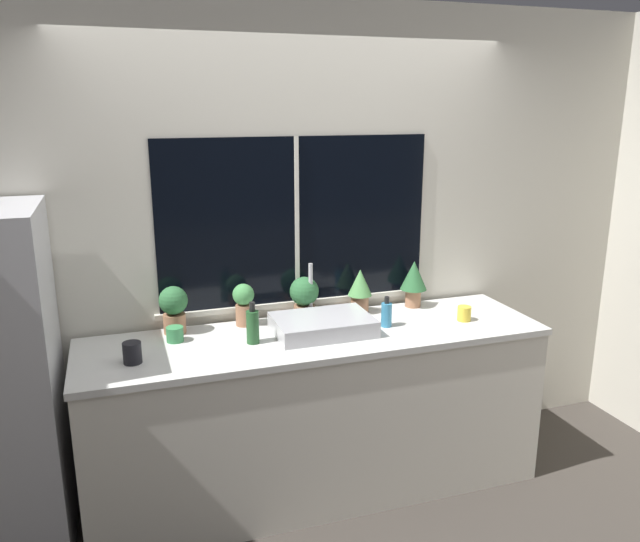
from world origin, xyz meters
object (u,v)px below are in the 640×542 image
(potted_plant_right, at_px, (360,288))
(mug_yellow, at_px, (464,313))
(bottle_tall, at_px, (253,326))
(mug_green, at_px, (175,334))
(potted_plant_left, at_px, (244,302))
(potted_plant_center, at_px, (304,295))
(sink, at_px, (322,324))
(potted_plant_far_right, at_px, (414,279))
(potted_plant_far_left, at_px, (174,307))
(mug_black, at_px, (132,353))
(soap_bottle, at_px, (386,314))

(potted_plant_right, bearing_deg, mug_yellow, -32.56)
(bottle_tall, bearing_deg, mug_green, 158.33)
(potted_plant_left, distance_m, mug_green, 0.43)
(potted_plant_center, relative_size, mug_green, 2.78)
(sink, bearing_deg, potted_plant_far_right, 20.61)
(potted_plant_far_left, relative_size, bottle_tall, 1.17)
(potted_plant_far_left, relative_size, potted_plant_far_right, 0.91)
(sink, distance_m, potted_plant_far_left, 0.80)
(mug_black, relative_size, mug_green, 1.17)
(mug_black, height_order, mug_green, mug_black)
(potted_plant_left, distance_m, potted_plant_center, 0.35)
(potted_plant_right, bearing_deg, potted_plant_far_left, 180.00)
(potted_plant_left, xyz_separation_m, soap_bottle, (0.75, -0.27, -0.06))
(bottle_tall, bearing_deg, mug_yellow, -2.13)
(soap_bottle, relative_size, mug_yellow, 2.04)
(potted_plant_right, height_order, bottle_tall, potted_plant_right)
(potted_plant_center, xyz_separation_m, mug_black, (-0.97, -0.35, -0.09))
(potted_plant_right, xyz_separation_m, bottle_tall, (-0.71, -0.28, -0.06))
(potted_plant_right, relative_size, mug_green, 2.96)
(sink, xyz_separation_m, soap_bottle, (0.37, -0.02, 0.03))
(potted_plant_left, bearing_deg, mug_green, -161.80)
(potted_plant_center, distance_m, mug_black, 1.03)
(sink, height_order, potted_plant_far_right, sink)
(bottle_tall, distance_m, mug_yellow, 1.22)
(sink, xyz_separation_m, bottle_tall, (-0.39, -0.03, 0.05))
(potted_plant_far_left, height_order, potted_plant_far_right, potted_plant_far_right)
(potted_plant_far_right, bearing_deg, mug_yellow, -63.86)
(potted_plant_center, distance_m, mug_yellow, 0.92)
(sink, distance_m, potted_plant_left, 0.46)
(soap_bottle, height_order, mug_black, soap_bottle)
(mug_black, distance_m, mug_yellow, 1.82)
(potted_plant_far_left, distance_m, potted_plant_far_right, 1.43)
(mug_green, bearing_deg, potted_plant_center, 9.83)
(sink, distance_m, potted_plant_far_right, 0.73)
(potted_plant_left, relative_size, potted_plant_right, 0.91)
(potted_plant_far_left, xyz_separation_m, potted_plant_left, (0.38, 0.00, -0.01))
(mug_green, bearing_deg, potted_plant_left, 18.20)
(potted_plant_right, bearing_deg, sink, -141.72)
(potted_plant_far_left, bearing_deg, bottle_tall, -37.36)
(potted_plant_center, height_order, mug_green, potted_plant_center)
(bottle_tall, relative_size, mug_yellow, 2.61)
(potted_plant_left, xyz_separation_m, potted_plant_center, (0.35, 0.00, 0.00))
(potted_plant_far_left, bearing_deg, mug_yellow, -11.61)
(potted_plant_right, relative_size, bottle_tall, 1.19)
(soap_bottle, xyz_separation_m, mug_green, (-1.14, 0.14, -0.03))
(mug_green, bearing_deg, potted_plant_far_left, 84.13)
(potted_plant_center, relative_size, potted_plant_far_right, 0.86)
(mug_black, bearing_deg, soap_bottle, 3.25)
(potted_plant_left, relative_size, mug_yellow, 2.82)
(potted_plant_far_left, distance_m, potted_plant_center, 0.73)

